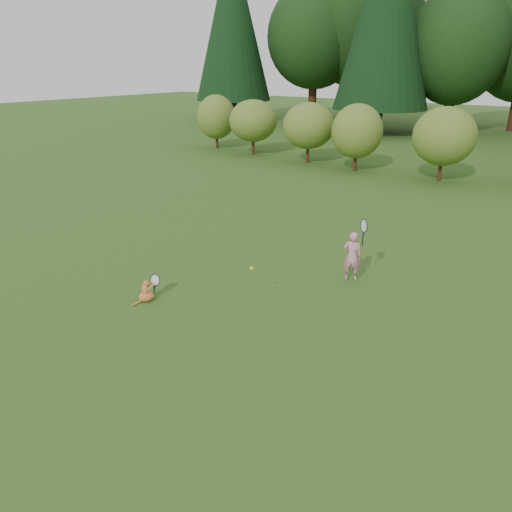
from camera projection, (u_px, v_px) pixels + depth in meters
The scene contains 5 objects.
ground at pixel (222, 301), 9.32m from camera, with size 100.00×100.00×0.00m, color #335618.
shrub_row at pixel (447, 142), 18.53m from camera, with size 28.00×3.00×2.80m, color #5A6F22, non-canonical shape.
child at pixel (352, 255), 10.03m from camera, with size 0.59×0.39×1.55m.
cat at pixel (146, 290), 9.27m from camera, with size 0.41×0.62×0.56m.
tennis_ball at pixel (252, 268), 8.93m from camera, with size 0.07×0.07×0.07m.
Camera 1 is at (5.51, -6.34, 4.18)m, focal length 35.00 mm.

